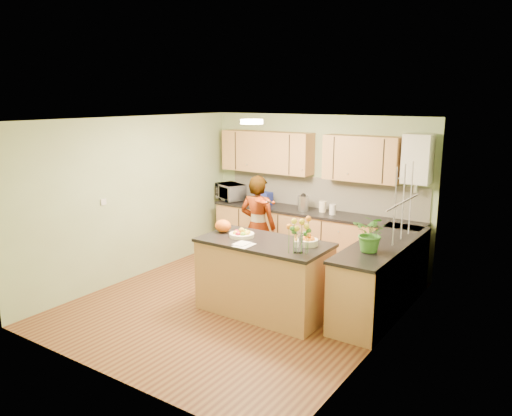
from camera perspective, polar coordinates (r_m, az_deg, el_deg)
The scene contains 28 objects.
floor at distance 7.01m, azimuth -1.86°, elevation -10.78°, with size 4.50×4.50×0.00m, color #502717.
ceiling at distance 6.45m, azimuth -2.02°, elevation 10.08°, with size 4.00×4.50×0.02m, color white.
wall_back at distance 8.51m, azimuth 6.96°, elevation 2.11°, with size 4.00×0.02×2.50m, color gray.
wall_front at distance 5.04m, azimuth -17.14°, elevation -5.67°, with size 4.00×0.02×2.50m, color gray.
wall_left at distance 7.93m, azimuth -13.75°, elevation 1.08°, with size 0.02×4.50×2.50m, color gray.
wall_right at distance 5.72m, azimuth 14.58°, elevation -3.35°, with size 0.02×4.50×2.50m, color gray.
back_counter at distance 8.38m, azimuth 6.49°, elevation -3.51°, with size 3.64×0.62×0.94m.
right_counter at distance 6.82m, azimuth 14.24°, elevation -7.63°, with size 0.62×2.24×0.94m.
splashback at distance 8.46m, azimuth 7.51°, elevation 1.70°, with size 3.60×0.02×0.52m, color silver.
upper_cabinets at distance 8.35m, azimuth 5.45°, elevation 6.12°, with size 3.20×0.34×0.70m.
boiler at distance 7.65m, azimuth 17.99°, elevation 5.33°, with size 0.40×0.30×0.86m.
window_right at distance 6.21m, azimuth 16.52°, elevation 0.63°, with size 0.01×1.30×1.05m.
light_switch at distance 7.53m, azimuth -17.05°, elevation 0.68°, with size 0.02×0.09×0.09m, color silver.
ceiling_lamp at distance 6.69m, azimuth -0.49°, elevation 9.85°, with size 0.30×0.30×0.07m.
peninsula_island at distance 6.57m, azimuth 0.90°, elevation -7.85°, with size 1.70×0.87×0.97m.
fruit_dish at distance 6.59m, azimuth -1.64°, elevation -2.92°, with size 0.33×0.33×0.12m.
orange_bowl at distance 6.25m, azimuth 5.91°, elevation -3.67°, with size 0.26×0.26×0.15m.
flower_vase at distance 5.88m, azimuth 4.89°, elevation -1.95°, with size 0.28×0.28×0.51m.
orange_bag at distance 6.82m, azimuth -3.79°, elevation -2.06°, with size 0.23×0.20×0.17m, color orange.
papers at distance 6.23m, azimuth -1.36°, elevation -4.24°, with size 0.20×0.27×0.01m, color white.
violinist at distance 7.77m, azimuth 0.22°, elevation -2.13°, with size 0.59×0.39×1.62m, color tan.
violin at distance 7.37m, azimuth 0.57°, elevation 0.94°, with size 0.64×0.26×0.13m, color #591405, non-canonical shape.
microwave at distance 9.11m, azimuth -2.96°, elevation 1.85°, with size 0.54×0.36×0.30m, color silver.
blue_box at distance 8.71m, azimuth 0.87°, elevation 1.11°, with size 0.28×0.20×0.22m, color navy.
kettle at distance 8.28m, azimuth 5.42°, elevation 0.64°, with size 0.18×0.18×0.33m.
jar_cream at distance 8.22m, azimuth 7.62°, elevation 0.16°, with size 0.11×0.11×0.18m, color #F6E8C5.
jar_white at distance 8.06m, azimuth 8.75°, elevation -0.17°, with size 0.11×0.11×0.16m, color silver.
potted_plant at distance 6.17m, azimuth 13.07°, elevation -2.83°, with size 0.42×0.37×0.47m, color #377226.
Camera 1 is at (3.77, -5.22, 2.78)m, focal length 35.00 mm.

